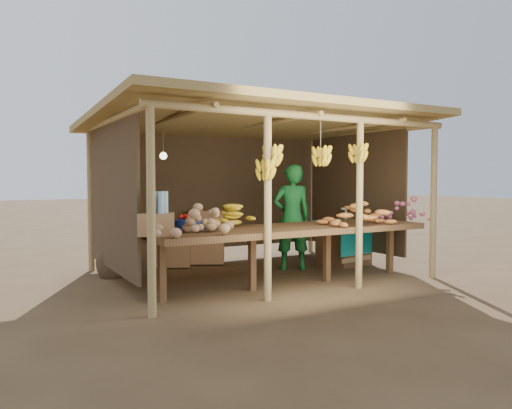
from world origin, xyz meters
TOP-DOWN VIEW (x-y plane):
  - ground at (0.00, 0.00)m, footprint 60.00×60.00m
  - stall_structure at (-0.01, 0.00)m, footprint 4.70×3.50m
  - counter at (0.00, -0.95)m, footprint 3.90×1.05m
  - potato_heap at (-1.53, -1.24)m, footprint 1.29×1.06m
  - sweet_potato_heap at (0.94, -1.22)m, footprint 0.97×0.65m
  - onion_heap at (1.80, -1.18)m, footprint 0.94×0.76m
  - banana_pile at (-0.72, -0.72)m, footprint 0.76×0.57m
  - tomato_basin at (-1.35, -0.69)m, footprint 0.37×0.37m
  - bottle_box at (-1.90, -1.06)m, footprint 0.48×0.43m
  - vendor at (0.67, 0.04)m, footprint 0.70×0.57m
  - tarp_crate at (1.70, 0.00)m, footprint 0.92×0.83m
  - carton_stack at (-0.46, 1.20)m, footprint 1.30×0.64m
  - burlap_sacks at (-1.75, 0.83)m, footprint 0.85×0.44m

SIDE VIEW (x-z plane):
  - ground at x=0.00m, z-range 0.00..0.00m
  - burlap_sacks at x=-1.75m, z-range -0.04..0.56m
  - carton_stack at x=-0.46m, z-range -0.05..0.84m
  - tarp_crate at x=1.70m, z-range -0.09..0.88m
  - counter at x=0.00m, z-range 0.34..1.14m
  - vendor at x=0.67m, z-range 0.00..1.66m
  - tomato_basin at x=-1.35m, z-range 0.78..0.98m
  - banana_pile at x=-0.72m, z-range 0.80..1.15m
  - sweet_potato_heap at x=0.94m, z-range 0.80..1.16m
  - onion_heap at x=1.80m, z-range 0.80..1.16m
  - potato_heap at x=-1.53m, z-range 0.80..1.17m
  - bottle_box at x=-1.90m, z-range 0.74..1.24m
  - stall_structure at x=-0.01m, z-range 0.70..3.13m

